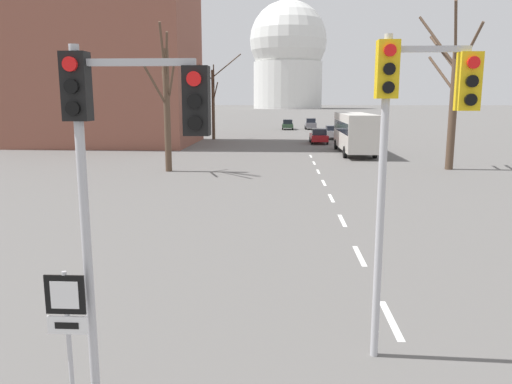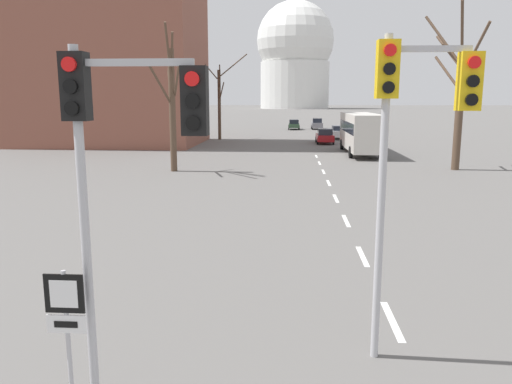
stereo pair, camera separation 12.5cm
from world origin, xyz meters
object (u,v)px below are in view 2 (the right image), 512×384
Objects in this scene: traffic_signal_centre_tall at (412,120)px; city_bus at (361,130)px; route_sign_post at (66,317)px; sedan_mid_centre at (325,136)px; sedan_near_right at (294,124)px; sedan_far_left at (317,124)px; traffic_signal_near_left at (118,139)px; sedan_near_left at (339,132)px.

city_bus is (4.09, 35.21, -2.32)m from traffic_signal_centre_tall.
sedan_mid_centre is at bearing 81.50° from route_sign_post.
city_bus is at bearing -81.14° from sedan_near_right.
city_bus is (1.85, -36.05, 1.20)m from sedan_far_left.
sedan_near_left is (8.39, 53.62, -3.33)m from traffic_signal_near_left.
sedan_far_left reaches higher than sedan_mid_centre.
traffic_signal_near_left is 1.22× the size of sedan_mid_centre.
traffic_signal_near_left is 37.92m from city_bus.
sedan_near_right is 25.24m from sedan_mid_centre.
traffic_signal_centre_tall is 70.50m from sedan_near_right.
sedan_near_left is at bearing 71.89° from sedan_mid_centre.
sedan_near_right is at bearing 97.06° from sedan_mid_centre.
sedan_near_right is at bearing 87.51° from traffic_signal_near_left.
city_bus is at bearing -87.06° from sedan_far_left.
traffic_signal_centre_tall is 0.53× the size of city_bus.
traffic_signal_centre_tall is 6.38m from route_sign_post.
sedan_near_left is 19.37m from sedan_far_left.
sedan_far_left is at bearing 84.07° from route_sign_post.
sedan_far_left is at bearing 88.81° from sedan_mid_centre.
route_sign_post is 0.50× the size of sedan_mid_centre.
traffic_signal_near_left reaches higher than sedan_mid_centre.
sedan_near_right is (-5.26, 18.44, -0.01)m from sedan_near_left.
sedan_near_right is 0.41× the size of city_bus.
city_bus reaches higher than sedan_near_left.
sedan_far_left is (0.54, 25.91, 0.04)m from sedan_mid_centre.
route_sign_post is at bearing -95.93° from sedan_far_left.
sedan_near_left is 19.18m from sedan_near_right.
traffic_signal_centre_tall reaches higher than route_sign_post.
city_bus is at bearing 76.84° from traffic_signal_near_left.
traffic_signal_centre_tall is 2.59× the size of route_sign_post.
sedan_near_left is (3.87, 51.95, -3.56)m from traffic_signal_centre_tall.
sedan_far_left is (-1.62, 19.31, 0.04)m from sedan_near_left.
sedan_near_left is 1.06× the size of sedan_far_left.
sedan_near_left is 6.95m from sedan_mid_centre.
sedan_near_right is at bearing 86.86° from route_sign_post.
traffic_signal_near_left is 4.83m from traffic_signal_centre_tall.
route_sign_post is 0.50× the size of sedan_near_left.
traffic_signal_centre_tall is at bearing 19.79° from route_sign_post.
sedan_near_right is (3.13, 72.06, -3.35)m from traffic_signal_near_left.
city_bus is (2.39, -10.14, 1.24)m from sedan_mid_centre.
route_sign_post is 73.59m from sedan_far_left.
sedan_mid_centre is (-2.16, -6.60, 0.00)m from sedan_near_left.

